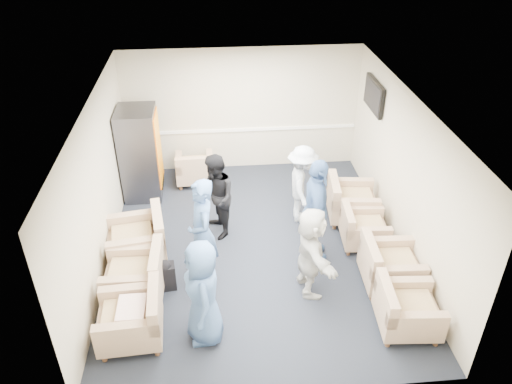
{
  "coord_description": "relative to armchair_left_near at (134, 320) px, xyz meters",
  "views": [
    {
      "loc": [
        -0.63,
        -6.95,
        5.5
      ],
      "look_at": [
        0.04,
        0.2,
        1.02
      ],
      "focal_mm": 35.0,
      "sensor_mm": 36.0,
      "label": 1
    }
  ],
  "objects": [
    {
      "name": "vending_machine",
      "position": [
        -0.24,
        3.9,
        0.58
      ],
      "size": [
        0.75,
        0.87,
        1.85
      ],
      "color": "#4D4C54",
      "rests_on": "floor"
    },
    {
      "name": "armchair_right_midfar",
      "position": [
        3.72,
        1.82,
        -0.04
      ],
      "size": [
        0.83,
        0.83,
        0.62
      ],
      "rotation": [
        0.0,
        0.0,
        1.49
      ],
      "color": "tan",
      "rests_on": "floor"
    },
    {
      "name": "person_back_right",
      "position": [
        2.79,
        2.68,
        0.42
      ],
      "size": [
        0.61,
        1.01,
        1.53
      ],
      "primitive_type": "imported",
      "rotation": [
        0.0,
        0.0,
        1.52
      ],
      "color": "silver",
      "rests_on": "floor"
    },
    {
      "name": "ceiling",
      "position": [
        1.85,
        1.89,
        2.35
      ],
      "size": [
        6.0,
        6.0,
        0.0
      ],
      "primitive_type": "plane",
      "rotation": [
        3.14,
        0.0,
        0.0
      ],
      "color": "white",
      "rests_on": "back_wall"
    },
    {
      "name": "floor",
      "position": [
        1.85,
        1.89,
        -0.35
      ],
      "size": [
        6.0,
        6.0,
        0.0
      ],
      "primitive_type": "plane",
      "color": "black",
      "rests_on": "ground"
    },
    {
      "name": "chair_rail",
      "position": [
        1.85,
        4.87,
        0.55
      ],
      "size": [
        4.98,
        0.04,
        0.06
      ],
      "primitive_type": "cube",
      "color": "white",
      "rests_on": "back_wall"
    },
    {
      "name": "person_back_left",
      "position": [
        1.2,
        2.35,
        0.45
      ],
      "size": [
        0.78,
        0.9,
        1.59
      ],
      "primitive_type": "imported",
      "rotation": [
        0.0,
        0.0,
        -1.32
      ],
      "color": "black",
      "rests_on": "floor"
    },
    {
      "name": "person_front_right",
      "position": [
        2.6,
        0.76,
        0.4
      ],
      "size": [
        0.56,
        1.42,
        1.5
      ],
      "primitive_type": "imported",
      "rotation": [
        0.0,
        0.0,
        1.65
      ],
      "color": "silver",
      "rests_on": "floor"
    },
    {
      "name": "armchair_right_near",
      "position": [
        3.79,
        -0.17,
        -0.01
      ],
      "size": [
        0.89,
        0.89,
        0.66
      ],
      "rotation": [
        0.0,
        0.0,
        1.5
      ],
      "color": "tan",
      "rests_on": "floor"
    },
    {
      "name": "right_wall",
      "position": [
        4.35,
        1.89,
        1.0
      ],
      "size": [
        0.02,
        6.0,
        2.7
      ],
      "primitive_type": "cube",
      "color": "beige",
      "rests_on": "floor"
    },
    {
      "name": "armchair_corner",
      "position": [
        0.79,
        4.24,
        -0.03
      ],
      "size": [
        0.81,
        0.81,
        0.63
      ],
      "rotation": [
        0.0,
        0.0,
        3.17
      ],
      "color": "tan",
      "rests_on": "floor"
    },
    {
      "name": "front_wall",
      "position": [
        1.85,
        -1.11,
        1.0
      ],
      "size": [
        5.0,
        0.02,
        2.7
      ],
      "primitive_type": "cube",
      "color": "beige",
      "rests_on": "floor"
    },
    {
      "name": "left_wall",
      "position": [
        -0.65,
        1.89,
        1.0
      ],
      "size": [
        0.02,
        6.0,
        2.7
      ],
      "primitive_type": "cube",
      "color": "beige",
      "rests_on": "floor"
    },
    {
      "name": "armchair_right_midnear",
      "position": [
        3.84,
        0.76,
        -0.0
      ],
      "size": [
        0.9,
        0.9,
        0.69
      ],
      "rotation": [
        0.0,
        0.0,
        1.52
      ],
      "color": "tan",
      "rests_on": "floor"
    },
    {
      "name": "armchair_left_near",
      "position": [
        0.0,
        0.0,
        0.0
      ],
      "size": [
        0.91,
        0.91,
        0.69
      ],
      "rotation": [
        0.0,
        0.0,
        -1.52
      ],
      "color": "tan",
      "rests_on": "floor"
    },
    {
      "name": "back_wall",
      "position": [
        1.85,
        4.89,
        1.0
      ],
      "size": [
        5.0,
        0.02,
        2.7
      ],
      "primitive_type": "cube",
      "color": "beige",
      "rests_on": "floor"
    },
    {
      "name": "person_mid_left",
      "position": [
        0.97,
        1.16,
        0.57
      ],
      "size": [
        0.56,
        0.74,
        1.83
      ],
      "primitive_type": "imported",
      "rotation": [
        0.0,
        0.0,
        -1.37
      ],
      "color": "#3D5E93",
      "rests_on": "floor"
    },
    {
      "name": "person_front_left",
      "position": [
        0.97,
        -0.06,
        0.47
      ],
      "size": [
        0.61,
        0.85,
        1.63
      ],
      "primitive_type": "imported",
      "rotation": [
        0.0,
        0.0,
        -1.45
      ],
      "color": "#3D5E93",
      "rests_on": "floor"
    },
    {
      "name": "pillow",
      "position": [
        -0.01,
        -0.0,
        0.19
      ],
      "size": [
        0.38,
        0.5,
        0.14
      ],
      "primitive_type": "cube",
      "rotation": [
        0.0,
        0.0,
        -1.57
      ],
      "color": "white",
      "rests_on": "armchair_left_near"
    },
    {
      "name": "tv",
      "position": [
        4.29,
        3.69,
        1.7
      ],
      "size": [
        0.1,
        1.0,
        0.58
      ],
      "color": "black",
      "rests_on": "right_wall"
    },
    {
      "name": "armchair_left_mid",
      "position": [
        -0.04,
        0.89,
        0.01
      ],
      "size": [
        0.9,
        0.9,
        0.7
      ],
      "rotation": [
        0.0,
        0.0,
        -1.59
      ],
      "color": "tan",
      "rests_on": "floor"
    },
    {
      "name": "armchair_right_far",
      "position": [
        3.71,
        2.63,
        0.01
      ],
      "size": [
        0.97,
        0.97,
        0.71
      ],
      "rotation": [
        0.0,
        0.0,
        1.46
      ],
      "color": "tan",
      "rests_on": "floor"
    },
    {
      "name": "armchair_left_far",
      "position": [
        -0.09,
        1.77,
        0.03
      ],
      "size": [
        1.07,
        1.07,
        0.75
      ],
      "rotation": [
        0.0,
        0.0,
        -1.42
      ],
      "color": "tan",
      "rests_on": "floor"
    },
    {
      "name": "backpack",
      "position": [
        0.36,
        0.99,
        -0.07
      ],
      "size": [
        0.34,
        0.26,
        0.54
      ],
      "rotation": [
        0.0,
        0.0,
        0.13
      ],
      "color": "black",
      "rests_on": "floor"
    },
    {
      "name": "person_mid_right",
      "position": [
        2.82,
        1.57,
        0.58
      ],
      "size": [
        0.55,
        1.12,
        1.86
      ],
      "primitive_type": "imported",
      "rotation": [
        0.0,
        0.0,
        1.48
      ],
      "color": "#3D5E93",
      "rests_on": "floor"
    }
  ]
}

